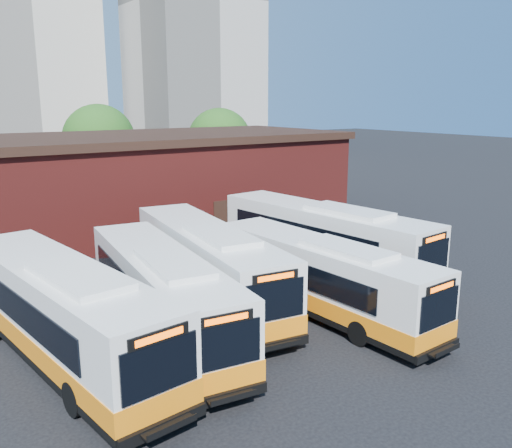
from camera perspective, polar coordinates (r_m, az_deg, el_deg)
ground at (r=22.72m, az=8.36°, el=-9.63°), size 220.00×220.00×0.00m
bus_farwest at (r=19.54m, az=-19.66°, el=-9.11°), size 4.20×12.97×3.48m
bus_west at (r=20.67m, az=-9.86°, el=-7.55°), size 3.90×12.28×3.30m
bus_midwest at (r=23.76m, az=-5.11°, el=-4.50°), size 4.20×12.87×3.45m
bus_mideast at (r=22.61m, az=6.85°, el=-5.81°), size 3.02×11.74×3.17m
bus_east at (r=27.90m, az=7.12°, el=-1.82°), size 4.01×13.22×3.55m
transit_worker at (r=20.43m, az=14.47°, el=-9.67°), size 0.49×0.72×1.91m
depot_building at (r=38.49m, az=-12.15°, el=4.55°), size 28.60×12.60×6.40m
tree_mid at (r=52.06m, az=-16.18°, el=8.45°), size 6.56×6.56×8.36m
tree_east at (r=53.93m, az=-3.86°, el=8.80°), size 6.24×6.24×7.96m
tower_right at (r=95.68m, az=-6.83°, el=22.24°), size 18.00×18.00×49.20m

